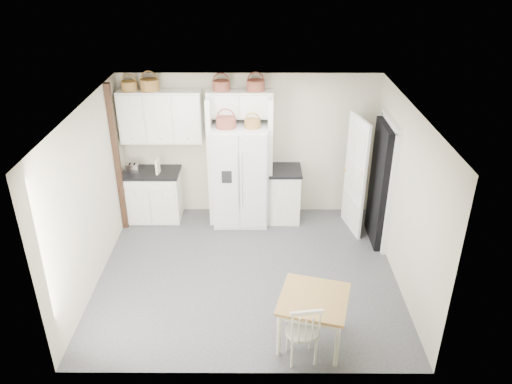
{
  "coord_description": "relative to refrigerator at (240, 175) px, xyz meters",
  "views": [
    {
      "loc": [
        0.16,
        -6.29,
        4.62
      ],
      "look_at": [
        0.13,
        0.4,
        1.19
      ],
      "focal_mm": 35.0,
      "sensor_mm": 36.0,
      "label": 1
    }
  ],
  "objects": [
    {
      "name": "basket_bridge_b",
      "position": [
        0.26,
        0.21,
        1.53
      ],
      "size": [
        0.3,
        0.3,
        0.17
      ],
      "primitive_type": "cylinder",
      "color": "#592A1D",
      "rests_on": "bridge_cabinet"
    },
    {
      "name": "basket_fridge_a",
      "position": [
        -0.22,
        -0.1,
        0.99
      ],
      "size": [
        0.33,
        0.33,
        0.18
      ],
      "primitive_type": "cylinder",
      "color": "#592A1D",
      "rests_on": "refrigerator"
    },
    {
      "name": "basket_bridge_a",
      "position": [
        -0.3,
        0.21,
        1.53
      ],
      "size": [
        0.29,
        0.29,
        0.16
      ],
      "primitive_type": "cylinder",
      "color": "#592A1D",
      "rests_on": "bridge_cabinet"
    },
    {
      "name": "counter_left",
      "position": [
        -1.58,
        0.08,
        0.01
      ],
      "size": [
        1.0,
        0.65,
        0.04
      ],
      "primitive_type": "cube",
      "color": "black",
      "rests_on": "base_cab_left"
    },
    {
      "name": "wall_left",
      "position": [
        -2.1,
        -1.62,
        0.39
      ],
      "size": [
        0.0,
        4.0,
        4.0
      ],
      "primitive_type": "plane",
      "rotation": [
        1.57,
        0.0,
        1.57
      ],
      "color": "beige",
      "rests_on": "floor"
    },
    {
      "name": "fridge_panel_left",
      "position": [
        -0.51,
        0.08,
        0.24
      ],
      "size": [
        0.08,
        0.6,
        2.3
      ],
      "primitive_type": "cube",
      "color": "beige",
      "rests_on": "floor"
    },
    {
      "name": "toaster",
      "position": [
        -1.89,
        0.01,
        0.11
      ],
      "size": [
        0.26,
        0.17,
        0.17
      ],
      "primitive_type": "cube",
      "rotation": [
        0.0,
        0.0,
        -0.13
      ],
      "color": "silver",
      "rests_on": "counter_left"
    },
    {
      "name": "ceiling",
      "position": [
        0.15,
        -1.62,
        1.69
      ],
      "size": [
        4.5,
        4.5,
        0.0
      ],
      "primitive_type": "plane",
      "color": "white",
      "rests_on": "wall_back"
    },
    {
      "name": "counter_right",
      "position": [
        0.78,
        0.08,
        0.05
      ],
      "size": [
        0.58,
        0.68,
        0.04
      ],
      "primitive_type": "cube",
      "color": "black",
      "rests_on": "base_cab_right"
    },
    {
      "name": "upper_cabinet",
      "position": [
        -1.35,
        0.21,
        0.99
      ],
      "size": [
        1.4,
        0.34,
        0.9
      ],
      "primitive_type": "cube",
      "color": "beige",
      "rests_on": "wall_back"
    },
    {
      "name": "doorway_void",
      "position": [
        2.31,
        -0.62,
        0.12
      ],
      "size": [
        0.18,
        0.85,
        2.05
      ],
      "primitive_type": "cube",
      "color": "black",
      "rests_on": "floor"
    },
    {
      "name": "floor",
      "position": [
        0.15,
        -1.62,
        -0.91
      ],
      "size": [
        4.5,
        4.5,
        0.0
      ],
      "primitive_type": "plane",
      "color": "#343434",
      "rests_on": "ground"
    },
    {
      "name": "door_slab",
      "position": [
        1.95,
        -0.29,
        0.12
      ],
      "size": [
        0.21,
        0.79,
        2.05
      ],
      "primitive_type": "cube",
      "rotation": [
        0.0,
        0.0,
        -1.36
      ],
      "color": "white",
      "rests_on": "floor"
    },
    {
      "name": "wall_right",
      "position": [
        2.4,
        -1.62,
        0.39
      ],
      "size": [
        0.0,
        4.0,
        4.0
      ],
      "primitive_type": "plane",
      "rotation": [
        1.57,
        0.0,
        -1.57
      ],
      "color": "beige",
      "rests_on": "floor"
    },
    {
      "name": "dining_table",
      "position": [
        0.99,
        -3.07,
        -0.56
      ],
      "size": [
        1.0,
        1.0,
        0.68
      ],
      "primitive_type": "cube",
      "rotation": [
        0.0,
        0.0,
        -0.26
      ],
      "color": "olive",
      "rests_on": "floor"
    },
    {
      "name": "trim_post",
      "position": [
        -2.05,
        -0.27,
        0.39
      ],
      "size": [
        0.09,
        0.09,
        2.6
      ],
      "primitive_type": "cube",
      "color": "black",
      "rests_on": "floor"
    },
    {
      "name": "basket_upper_b",
      "position": [
        -1.49,
        0.21,
        1.54
      ],
      "size": [
        0.31,
        0.31,
        0.18
      ],
      "primitive_type": "cylinder",
      "color": "brown",
      "rests_on": "upper_cabinet"
    },
    {
      "name": "fridge_panel_right",
      "position": [
        0.51,
        0.08,
        0.24
      ],
      "size": [
        0.08,
        0.6,
        2.3
      ],
      "primitive_type": "cube",
      "color": "beige",
      "rests_on": "floor"
    },
    {
      "name": "basket_fridge_b",
      "position": [
        0.21,
        -0.1,
        0.98
      ],
      "size": [
        0.26,
        0.26,
        0.14
      ],
      "primitive_type": "cylinder",
      "color": "brown",
      "rests_on": "refrigerator"
    },
    {
      "name": "base_cab_left",
      "position": [
        -1.58,
        0.08,
        -0.46
      ],
      "size": [
        0.96,
        0.61,
        0.89
      ],
      "primitive_type": "cube",
      "color": "beige",
      "rests_on": "floor"
    },
    {
      "name": "wall_back",
      "position": [
        0.15,
        0.38,
        0.39
      ],
      "size": [
        4.5,
        0.0,
        4.5
      ],
      "primitive_type": "plane",
      "rotation": [
        1.57,
        0.0,
        0.0
      ],
      "color": "beige",
      "rests_on": "floor"
    },
    {
      "name": "cookbook_cream",
      "position": [
        -1.44,
        -0.0,
        0.16
      ],
      "size": [
        0.05,
        0.17,
        0.26
      ],
      "primitive_type": "cube",
      "rotation": [
        0.0,
        0.0,
        -0.09
      ],
      "color": "beige",
      "rests_on": "counter_left"
    },
    {
      "name": "windsor_chair",
      "position": [
        0.84,
        -3.37,
        -0.49
      ],
      "size": [
        0.45,
        0.42,
        0.84
      ],
      "primitive_type": "cube",
      "rotation": [
        0.0,
        0.0,
        0.13
      ],
      "color": "beige",
      "rests_on": "floor"
    },
    {
      "name": "refrigerator",
      "position": [
        0.0,
        0.0,
        0.0
      ],
      "size": [
        0.94,
        0.75,
        1.81
      ],
      "primitive_type": "cube",
      "color": "silver",
      "rests_on": "floor"
    },
    {
      "name": "bridge_cabinet",
      "position": [
        0.0,
        0.21,
        1.22
      ],
      "size": [
        1.12,
        0.34,
        0.45
      ],
      "primitive_type": "cube",
      "color": "beige",
      "rests_on": "wall_back"
    },
    {
      "name": "base_cab_right",
      "position": [
        0.78,
        0.08,
        -0.44
      ],
      "size": [
        0.53,
        0.64,
        0.94
      ],
      "primitive_type": "cube",
      "color": "beige",
      "rests_on": "floor"
    },
    {
      "name": "basket_upper_a",
      "position": [
        -1.82,
        0.21,
        1.52
      ],
      "size": [
        0.27,
        0.27,
        0.15
      ],
      "primitive_type": "cylinder",
      "color": "brown",
      "rests_on": "upper_cabinet"
    },
    {
      "name": "cookbook_red",
      "position": [
        -1.45,
        -0.0,
        0.14
      ],
      "size": [
        0.04,
        0.15,
        0.22
      ],
      "primitive_type": "cube",
      "rotation": [
        0.0,
        0.0,
        0.08
      ],
      "color": "#AF270F",
      "rests_on": "counter_left"
    }
  ]
}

